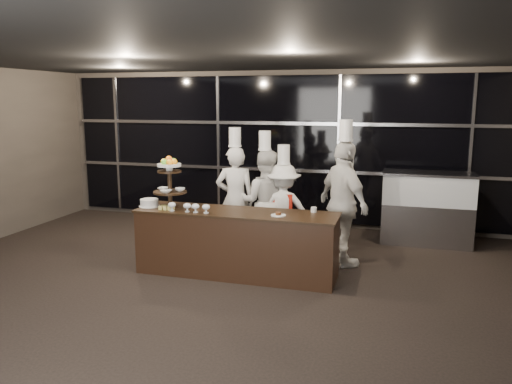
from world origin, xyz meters
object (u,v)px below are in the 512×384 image
(chef_a, at_px, (235,198))
(chef_c, at_px, (283,209))
(layer_cake, at_px, (149,203))
(display_stand, at_px, (170,178))
(display_case, at_px, (427,204))
(chef_d, at_px, (343,203))
(chef_b, at_px, (265,201))
(buffet_counter, at_px, (236,243))

(chef_a, height_order, chef_c, chef_a)
(layer_cake, bearing_deg, display_stand, 9.15)
(display_stand, height_order, display_case, display_stand)
(display_case, xyz_separation_m, chef_d, (-1.25, -1.57, 0.26))
(chef_b, bearing_deg, layer_cake, -139.70)
(buffet_counter, relative_size, display_stand, 3.81)
(buffet_counter, height_order, chef_d, chef_d)
(buffet_counter, bearing_deg, display_case, 42.14)
(chef_b, bearing_deg, buffet_counter, -94.97)
(layer_cake, height_order, chef_c, chef_c)
(display_stand, xyz_separation_m, display_case, (3.64, 2.39, -0.65))
(chef_c, relative_size, chef_d, 0.81)
(chef_a, bearing_deg, buffet_counter, -70.92)
(layer_cake, height_order, chef_d, chef_d)
(chef_a, distance_m, chef_b, 0.48)
(chef_d, bearing_deg, buffet_counter, -149.56)
(chef_a, bearing_deg, chef_b, 7.17)
(chef_d, bearing_deg, chef_b, 165.64)
(buffet_counter, xyz_separation_m, layer_cake, (-1.31, -0.05, 0.51))
(chef_c, bearing_deg, layer_cake, -145.91)
(buffet_counter, distance_m, chef_a, 1.22)
(display_case, bearing_deg, chef_b, -153.95)
(display_case, bearing_deg, chef_c, -150.28)
(layer_cake, height_order, chef_b, chef_b)
(buffet_counter, distance_m, layer_cake, 1.41)
(layer_cake, relative_size, chef_b, 0.15)
(buffet_counter, distance_m, display_case, 3.56)
(buffet_counter, relative_size, chef_a, 1.41)
(chef_d, bearing_deg, display_case, 51.51)
(display_stand, relative_size, chef_b, 0.38)
(buffet_counter, bearing_deg, layer_cake, -177.81)
(display_case, height_order, chef_d, chef_d)
(display_stand, distance_m, chef_b, 1.66)
(chef_a, bearing_deg, layer_cake, -129.45)
(buffet_counter, height_order, chef_a, chef_a)
(chef_a, distance_m, chef_d, 1.78)
(display_stand, distance_m, chef_c, 1.89)
(chef_c, distance_m, chef_d, 1.04)
(layer_cake, relative_size, chef_c, 0.17)
(display_case, bearing_deg, chef_d, -128.49)
(buffet_counter, distance_m, chef_b, 1.21)
(buffet_counter, xyz_separation_m, chef_b, (0.10, 1.15, 0.38))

